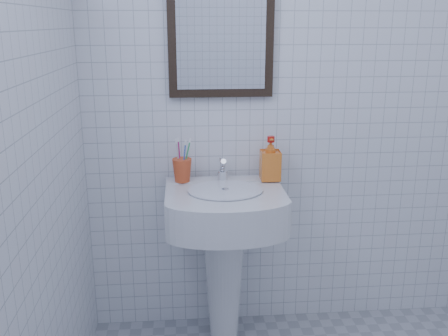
{
  "coord_description": "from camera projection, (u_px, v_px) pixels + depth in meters",
  "views": [
    {
      "loc": [
        -0.61,
        -1.23,
        1.59
      ],
      "look_at": [
        -0.43,
        0.86,
        0.97
      ],
      "focal_mm": 40.0,
      "sensor_mm": 36.0,
      "label": 1
    }
  ],
  "objects": [
    {
      "name": "washbasin",
      "position": [
        224.0,
        240.0,
        2.42
      ],
      "size": [
        0.55,
        0.4,
        0.85
      ],
      "color": "silver",
      "rests_on": "ground"
    },
    {
      "name": "toothbrush_cup",
      "position": [
        182.0,
        170.0,
        2.42
      ],
      "size": [
        0.12,
        0.12,
        0.11
      ],
      "primitive_type": null,
      "rotation": [
        0.0,
        0.0,
        0.32
      ],
      "color": "#D04A22",
      "rests_on": "washbasin"
    },
    {
      "name": "faucet",
      "position": [
        223.0,
        171.0,
        2.43
      ],
      "size": [
        0.05,
        0.11,
        0.12
      ],
      "color": "silver",
      "rests_on": "washbasin"
    },
    {
      "name": "wall_back",
      "position": [
        305.0,
        93.0,
        2.47
      ],
      "size": [
        2.2,
        0.02,
        2.5
      ],
      "primitive_type": "cube",
      "color": "white",
      "rests_on": "ground"
    },
    {
      "name": "soap_dispenser",
      "position": [
        270.0,
        158.0,
        2.43
      ],
      "size": [
        0.1,
        0.1,
        0.21
      ],
      "primitive_type": "imported",
      "rotation": [
        0.0,
        0.0,
        -0.02
      ],
      "color": "#DC5415",
      "rests_on": "washbasin"
    },
    {
      "name": "wall_mirror",
      "position": [
        221.0,
        31.0,
        2.33
      ],
      "size": [
        0.5,
        0.04,
        0.62
      ],
      "color": "black",
      "rests_on": "wall_back"
    }
  ]
}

